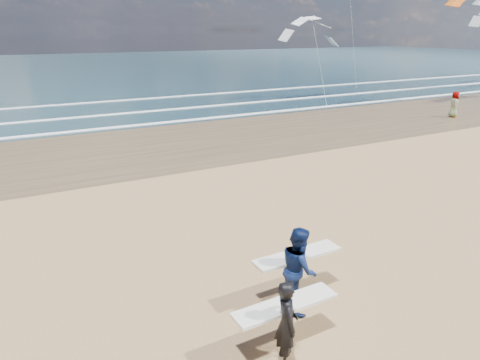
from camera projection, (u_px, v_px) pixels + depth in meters
wet_sand_strip at (375, 116)px, 31.84m from camera, size 220.00×12.00×0.01m
ocean at (157, 65)px, 76.96m from camera, size 220.00×100.00×0.02m
foam_breakers at (297, 97)px, 40.27m from camera, size 220.00×11.70×0.05m
surfer_near at (287, 320)px, 8.05m from camera, size 2.21×1.01×1.77m
surfer_far at (299, 268)px, 9.63m from camera, size 2.21×1.23×2.01m
beachgoer_0 at (454, 104)px, 31.19m from camera, size 1.07×1.05×1.86m
kite_1 at (317, 47)px, 36.87m from camera, size 6.00×4.76×8.21m
kite_5 at (352, 24)px, 47.55m from camera, size 4.45×4.59×12.97m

